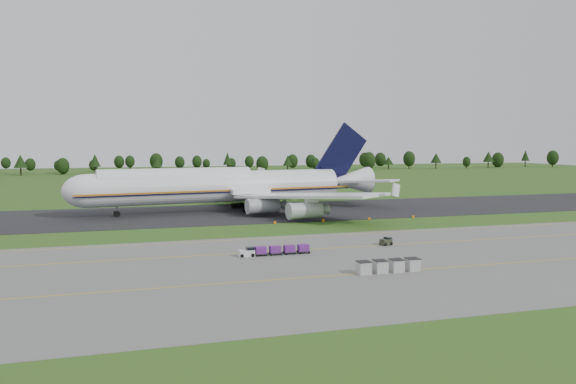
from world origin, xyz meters
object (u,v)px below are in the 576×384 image
object	(u,v)px
uld_row	(388,266)
baggage_train	(273,250)
edge_markers	(347,220)
utility_cart	(386,242)
aircraft	(225,186)

from	to	relation	value
uld_row	baggage_train	bearing A→B (deg)	127.11
uld_row	edge_markers	world-z (taller)	uld_row
uld_row	utility_cart	bearing A→B (deg)	64.65
baggage_train	edge_markers	size ratio (longest dim) A/B	0.33
utility_cart	edge_markers	xyz separation A→B (m)	(5.07, 29.70, -0.31)
utility_cart	uld_row	bearing A→B (deg)	-115.35
aircraft	baggage_train	world-z (taller)	aircraft
uld_row	aircraft	bearing A→B (deg)	97.23
baggage_train	uld_row	size ratio (longest dim) A/B	1.26
baggage_train	uld_row	distance (m)	19.55
baggage_train	utility_cart	distance (m)	20.55
aircraft	uld_row	distance (m)	73.39
aircraft	utility_cart	size ratio (longest dim) A/B	36.86
aircraft	baggage_train	size ratio (longest dim) A/B	7.27
baggage_train	utility_cart	world-z (taller)	baggage_train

